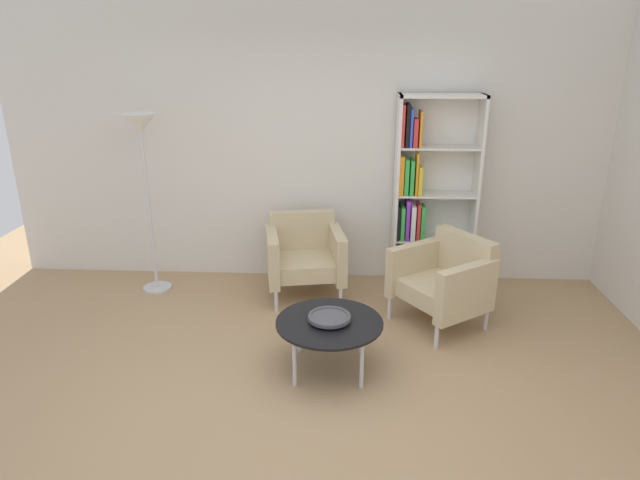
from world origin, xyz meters
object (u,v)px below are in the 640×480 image
object	(u,v)px
floor_lamp_torchiere	(142,146)
armchair_by_bookshelf	(304,254)
decorative_bowl	(329,317)
armchair_near_window	(445,279)
bookshelf_tall	(425,199)
coffee_table_low	(329,325)

from	to	relation	value
floor_lamp_torchiere	armchair_by_bookshelf	bearing A→B (deg)	-1.21
decorative_bowl	armchair_by_bookshelf	xyz separation A→B (m)	(-0.29, 1.33, -0.02)
decorative_bowl	armchair_by_bookshelf	size ratio (longest dim) A/B	0.39
armchair_near_window	floor_lamp_torchiere	world-z (taller)	floor_lamp_torchiere
armchair_near_window	bookshelf_tall	bearing A→B (deg)	151.10
bookshelf_tall	floor_lamp_torchiere	xyz separation A→B (m)	(-2.66, -0.29, 0.55)
coffee_table_low	armchair_by_bookshelf	world-z (taller)	armchair_by_bookshelf
armchair_near_window	armchair_by_bookshelf	bearing A→B (deg)	-148.34
coffee_table_low	armchair_near_window	size ratio (longest dim) A/B	0.85
coffee_table_low	decorative_bowl	distance (m)	0.06
floor_lamp_torchiere	coffee_table_low	bearing A→B (deg)	-37.29
bookshelf_tall	floor_lamp_torchiere	bearing A→B (deg)	-173.80
coffee_table_low	decorative_bowl	bearing A→B (deg)	90.00
armchair_by_bookshelf	armchair_near_window	distance (m)	1.37
decorative_bowl	floor_lamp_torchiere	size ratio (longest dim) A/B	0.18
bookshelf_tall	floor_lamp_torchiere	world-z (taller)	bookshelf_tall
armchair_by_bookshelf	floor_lamp_torchiere	bearing A→B (deg)	168.54
decorative_bowl	floor_lamp_torchiere	xyz separation A→B (m)	(-1.78, 1.36, 1.01)
armchair_by_bookshelf	floor_lamp_torchiere	distance (m)	1.82
bookshelf_tall	armchair_near_window	distance (m)	0.99
armchair_near_window	coffee_table_low	bearing A→B (deg)	-86.24
coffee_table_low	armchair_near_window	xyz separation A→B (m)	(0.97, 0.79, 0.04)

